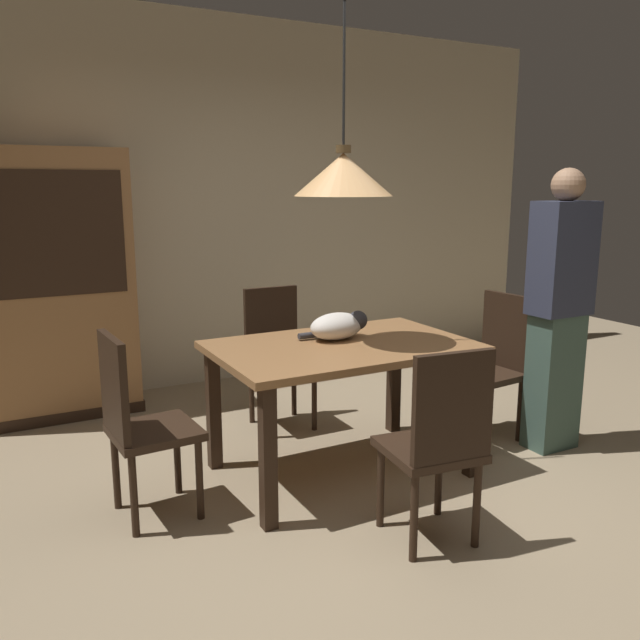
% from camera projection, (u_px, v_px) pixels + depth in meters
% --- Properties ---
extents(ground, '(10.00, 10.00, 0.00)m').
position_uv_depth(ground, '(389.00, 516.00, 3.23)').
color(ground, '#998466').
extents(back_wall, '(6.40, 0.10, 2.90)m').
position_uv_depth(back_wall, '(208.00, 205.00, 5.23)').
color(back_wall, beige).
rests_on(back_wall, ground).
extents(dining_table, '(1.40, 0.90, 0.75)m').
position_uv_depth(dining_table, '(342.00, 361.00, 3.61)').
color(dining_table, olive).
rests_on(dining_table, ground).
extents(chair_right_side, '(0.44, 0.44, 0.93)m').
position_uv_depth(chair_right_side, '(494.00, 360.00, 4.17)').
color(chair_right_side, black).
rests_on(chair_right_side, ground).
extents(chair_near_front, '(0.44, 0.44, 0.93)m').
position_uv_depth(chair_near_front, '(439.00, 439.00, 2.88)').
color(chair_near_front, black).
rests_on(chair_near_front, ground).
extents(chair_far_back, '(0.40, 0.40, 0.93)m').
position_uv_depth(chair_far_back, '(277.00, 350.00, 4.40)').
color(chair_far_back, black).
rests_on(chair_far_back, ground).
extents(chair_left_side, '(0.42, 0.42, 0.93)m').
position_uv_depth(chair_left_side, '(138.00, 419.00, 3.12)').
color(chair_left_side, black).
rests_on(chair_left_side, ground).
extents(cat_sleeping, '(0.40, 0.29, 0.16)m').
position_uv_depth(cat_sleeping, '(338.00, 326.00, 3.69)').
color(cat_sleeping, silver).
rests_on(cat_sleeping, dining_table).
extents(pendant_lamp, '(0.52, 0.52, 1.30)m').
position_uv_depth(pendant_lamp, '(343.00, 174.00, 3.41)').
color(pendant_lamp, '#E0A86B').
extents(hutch_bookcase, '(1.12, 0.45, 1.85)m').
position_uv_depth(hutch_bookcase, '(49.00, 291.00, 4.48)').
color(hutch_bookcase, olive).
rests_on(hutch_bookcase, ground).
extents(person_standing, '(0.36, 0.22, 1.70)m').
position_uv_depth(person_standing, '(559.00, 311.00, 3.92)').
color(person_standing, '#3D564C').
rests_on(person_standing, ground).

